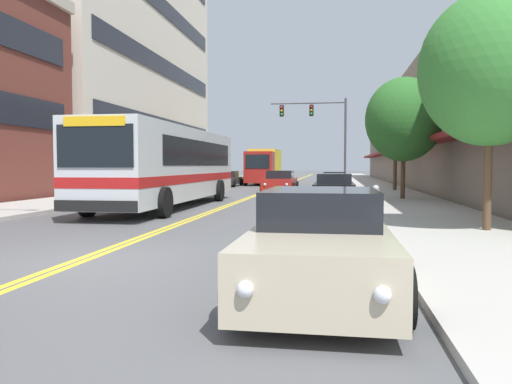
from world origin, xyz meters
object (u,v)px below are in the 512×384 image
city_bus (169,163)px  street_tree_right_mid (404,120)px  car_red_moving_lead (280,182)px  car_beige_parked_left_mid (203,182)px  street_tree_right_far (396,131)px  car_black_parked_right_mid (334,189)px  traffic_signal_mast (320,124)px  street_tree_right_near (490,69)px  fire_hydrant (376,196)px  car_dark_grey_parked_left_near (226,179)px  car_champagne_parked_right_foreground (320,244)px  box_truck (264,166)px  car_slate_blue_parked_right_far (334,180)px

city_bus → street_tree_right_mid: bearing=25.3°
city_bus → car_red_moving_lead: 12.82m
car_red_moving_lead → car_beige_parked_left_mid: bearing=170.5°
car_beige_parked_left_mid → street_tree_right_far: bearing=-0.0°
car_black_parked_right_mid → traffic_signal_mast: 19.87m
traffic_signal_mast → car_red_moving_lead: bearing=-103.3°
street_tree_right_mid → street_tree_right_near: bearing=-87.5°
street_tree_right_near → fire_hydrant: 7.53m
car_dark_grey_parked_left_near → street_tree_right_far: bearing=-28.0°
car_red_moving_lead → car_black_parked_right_mid: bearing=-70.4°
street_tree_right_mid → fire_hydrant: street_tree_right_mid is taller
car_beige_parked_left_mid → car_black_parked_right_mid: size_ratio=0.95×
car_dark_grey_parked_left_near → traffic_signal_mast: (7.52, 2.03, 4.52)m
car_champagne_parked_right_foreground → traffic_signal_mast: 35.14m
city_bus → street_tree_right_mid: (9.87, 4.67, 2.06)m
city_bus → box_truck: city_bus is taller
car_slate_blue_parked_right_far → street_tree_right_mid: 14.15m
car_slate_blue_parked_right_far → car_red_moving_lead: 6.65m
car_beige_parked_left_mid → street_tree_right_mid: 15.13m
city_bus → car_slate_blue_parked_right_far: size_ratio=2.69×
fire_hydrant → street_tree_right_near: bearing=-71.3°
city_bus → car_black_parked_right_mid: 7.26m
car_champagne_parked_right_foreground → street_tree_right_near: street_tree_right_near is taller
car_slate_blue_parked_right_far → box_truck: box_truck is taller
city_bus → car_dark_grey_parked_left_near: (-2.06, 19.91, -1.20)m
car_black_parked_right_mid → car_slate_blue_parked_right_far: (-0.03, 15.45, -0.07)m
car_beige_parked_left_mid → fire_hydrant: bearing=-53.0°
car_red_moving_lead → street_tree_right_near: size_ratio=0.83×
street_tree_right_mid → city_bus: bearing=-154.7°
car_slate_blue_parked_right_far → street_tree_right_mid: street_tree_right_mid is taller
car_slate_blue_parked_right_far → street_tree_right_far: 6.97m
car_beige_parked_left_mid → street_tree_right_far: 13.05m
car_slate_blue_parked_right_far → car_beige_parked_left_mid: bearing=-151.4°
street_tree_right_near → car_red_moving_lead: bearing=110.5°
car_slate_blue_parked_right_far → box_truck: bearing=137.0°
car_black_parked_right_mid → car_red_moving_lead: size_ratio=1.02×
car_red_moving_lead → traffic_signal_mast: size_ratio=0.66×
street_tree_right_near → car_beige_parked_left_mid: bearing=121.9°
traffic_signal_mast → street_tree_right_near: (4.92, -28.76, -1.11)m
car_dark_grey_parked_left_near → traffic_signal_mast: 9.00m
car_champagne_parked_right_foreground → street_tree_right_far: street_tree_right_far is taller
city_bus → car_champagne_parked_right_foreground: size_ratio=2.68×
traffic_signal_mast → fire_hydrant: 23.05m
street_tree_right_mid → street_tree_right_far: size_ratio=1.08×
box_truck → street_tree_right_near: 32.28m
car_slate_blue_parked_right_far → car_black_parked_right_mid: bearing=-89.9°
traffic_signal_mast → car_slate_blue_parked_right_far: bearing=-73.0°
car_beige_parked_left_mid → car_champagne_parked_right_foreground: 27.57m
car_red_moving_lead → street_tree_right_mid: (6.67, -7.69, 3.21)m
car_slate_blue_parked_right_far → street_tree_right_far: bearing=-51.4°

